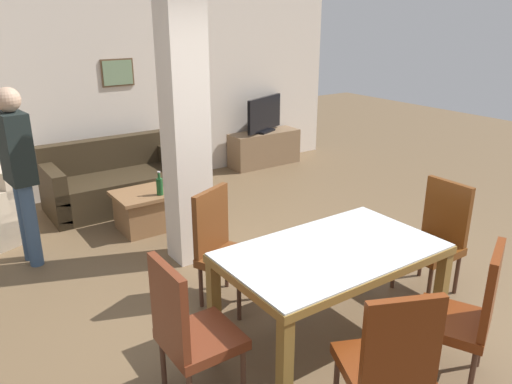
% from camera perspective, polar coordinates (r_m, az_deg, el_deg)
% --- Properties ---
extents(ground_plane, '(18.00, 18.00, 0.00)m').
position_cam_1_polar(ground_plane, '(4.07, 8.17, -15.74)').
color(ground_plane, brown).
extents(back_wall, '(7.20, 0.09, 2.70)m').
position_cam_1_polar(back_wall, '(7.14, -15.63, 11.03)').
color(back_wall, beige).
rests_on(back_wall, ground_plane).
extents(divider_pillar, '(0.37, 0.33, 2.70)m').
position_cam_1_polar(divider_pillar, '(4.75, -8.11, 7.44)').
color(divider_pillar, beige).
rests_on(divider_pillar, ground_plane).
extents(dining_table, '(1.62, 0.95, 0.73)m').
position_cam_1_polar(dining_table, '(3.76, 8.61, -8.43)').
color(dining_table, brown).
rests_on(dining_table, ground_plane).
extents(dining_chair_head_left, '(0.46, 0.46, 0.99)m').
position_cam_1_polar(dining_chair_head_left, '(3.20, -7.73, -15.17)').
color(dining_chair_head_left, '#5E2815').
rests_on(dining_chair_head_left, ground_plane).
extents(dining_chair_near_left, '(0.61, 0.61, 0.99)m').
position_cam_1_polar(dining_chair_near_left, '(3.03, 14.93, -18.08)').
color(dining_chair_near_left, '#62270C').
rests_on(dining_chair_near_left, ground_plane).
extents(dining_chair_head_right, '(0.46, 0.46, 0.99)m').
position_cam_1_polar(dining_chair_head_right, '(4.65, 19.84, -4.62)').
color(dining_chair_head_right, '#61300F').
rests_on(dining_chair_head_right, ground_plane).
extents(dining_chair_near_right, '(0.61, 0.61, 0.99)m').
position_cam_1_polar(dining_chair_near_right, '(3.61, 22.95, -12.39)').
color(dining_chair_near_right, '#64270D').
rests_on(dining_chair_near_right, ground_plane).
extents(dining_chair_far_left, '(0.61, 0.61, 0.99)m').
position_cam_1_polar(dining_chair_far_left, '(4.20, -3.76, -6.05)').
color(dining_chair_far_left, '#5F3014').
rests_on(dining_chair_far_left, ground_plane).
extents(sofa, '(1.71, 0.85, 0.83)m').
position_cam_1_polar(sofa, '(6.64, -15.73, 0.93)').
color(sofa, '#322718').
rests_on(sofa, ground_plane).
extents(coffee_table, '(0.59, 0.59, 0.44)m').
position_cam_1_polar(coffee_table, '(5.83, -12.82, -2.11)').
color(coffee_table, brown).
rests_on(coffee_table, ground_plane).
extents(bottle, '(0.07, 0.07, 0.27)m').
position_cam_1_polar(bottle, '(5.63, -10.95, 0.70)').
color(bottle, '#194C23').
rests_on(bottle, coffee_table).
extents(tv_stand, '(1.18, 0.40, 0.55)m').
position_cam_1_polar(tv_stand, '(8.14, 0.95, 5.01)').
color(tv_stand, brown).
rests_on(tv_stand, ground_plane).
extents(tv_screen, '(0.86, 0.41, 0.56)m').
position_cam_1_polar(tv_screen, '(8.02, 0.97, 8.79)').
color(tv_screen, black).
rests_on(tv_screen, tv_stand).
extents(standing_person, '(0.26, 0.40, 1.73)m').
position_cam_1_polar(standing_person, '(5.17, -25.49, 2.76)').
color(standing_person, '#38506F').
rests_on(standing_person, ground_plane).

